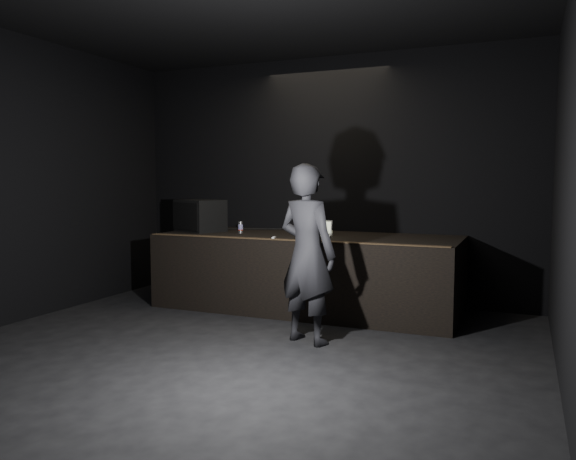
% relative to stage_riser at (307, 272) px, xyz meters
% --- Properties ---
extents(ground, '(7.00, 7.00, 0.00)m').
position_rel_stage_riser_xyz_m(ground, '(0.00, -2.73, -0.50)').
color(ground, black).
rests_on(ground, ground).
extents(room_walls, '(6.10, 7.10, 3.52)m').
position_rel_stage_riser_xyz_m(room_walls, '(0.00, -2.73, 1.52)').
color(room_walls, black).
rests_on(room_walls, ground).
extents(stage_riser, '(4.00, 1.50, 1.00)m').
position_rel_stage_riser_xyz_m(stage_riser, '(0.00, 0.00, 0.00)').
color(stage_riser, black).
rests_on(stage_riser, ground).
extents(riser_lip, '(3.92, 0.10, 0.01)m').
position_rel_stage_riser_xyz_m(riser_lip, '(0.00, -0.71, 0.51)').
color(riser_lip, brown).
rests_on(riser_lip, stage_riser).
extents(stage_monitor, '(0.82, 0.73, 0.45)m').
position_rel_stage_riser_xyz_m(stage_monitor, '(-1.63, -0.08, 0.73)').
color(stage_monitor, black).
rests_on(stage_monitor, stage_riser).
extents(cable, '(0.83, 0.35, 0.02)m').
position_rel_stage_riser_xyz_m(cable, '(-1.03, 0.48, 0.51)').
color(cable, black).
rests_on(cable, stage_riser).
extents(laptop, '(0.34, 0.31, 0.20)m').
position_rel_stage_riser_xyz_m(laptop, '(0.20, -0.06, 0.55)').
color(laptop, white).
rests_on(laptop, stage_riser).
extents(beer_can, '(0.07, 0.07, 0.16)m').
position_rel_stage_riser_xyz_m(beer_can, '(-0.95, -0.11, 0.58)').
color(beer_can, silver).
rests_on(beer_can, stage_riser).
extents(plastic_cup, '(0.07, 0.07, 0.09)m').
position_rel_stage_riser_xyz_m(plastic_cup, '(0.39, -0.20, 0.55)').
color(plastic_cup, white).
rests_on(plastic_cup, stage_riser).
extents(wii_remote, '(0.07, 0.15, 0.03)m').
position_rel_stage_riser_xyz_m(wii_remote, '(-0.21, -0.62, 0.51)').
color(wii_remote, white).
rests_on(wii_remote, stage_riser).
extents(person, '(0.80, 0.65, 1.90)m').
position_rel_stage_riser_xyz_m(person, '(0.57, -1.49, 0.45)').
color(person, black).
rests_on(person, ground).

